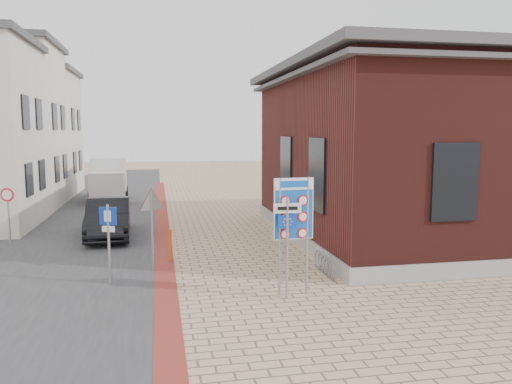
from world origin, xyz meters
name	(u,v)px	position (x,y,z in m)	size (l,w,h in m)	color
ground	(250,305)	(0.00, 0.00, 0.00)	(120.00, 120.00, 0.00)	tan
road_strip	(93,213)	(-5.50, 15.00, 0.01)	(7.00, 60.00, 0.02)	#38383A
curb_strip	(163,229)	(-2.00, 10.00, 0.01)	(0.60, 40.00, 0.02)	maroon
brick_building	(436,149)	(8.99, 7.00, 3.49)	(13.00, 13.00, 6.80)	gray
townhouse_far	(21,132)	(-10.99, 24.00, 4.17)	(7.40, 6.40, 8.30)	beige
bike_rack	(324,265)	(2.65, 2.20, 0.26)	(0.08, 1.80, 0.60)	slate
sedan	(108,218)	(-4.12, 8.87, 0.77)	(1.63, 4.67, 1.54)	black
box_truck	(109,179)	(-5.08, 19.68, 1.36)	(2.36, 5.15, 2.64)	slate
border_sign	(294,211)	(1.22, 0.50, 2.20)	(1.04, 0.12, 3.05)	gray
essen_sign	(287,231)	(1.00, 0.30, 1.73)	(0.70, 0.08, 2.60)	gray
parking_sign	(108,231)	(-3.50, 2.37, 1.50)	(0.47, 0.22, 2.23)	gray
yield_sign	(152,209)	(-2.34, 3.50, 1.90)	(0.83, 0.41, 2.49)	gray
speed_sign	(8,208)	(-7.57, 8.00, 1.42)	(0.50, 0.15, 2.16)	gray
bollard	(170,246)	(-1.80, 4.49, 0.54)	(0.10, 0.10, 1.07)	#EB4A0C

